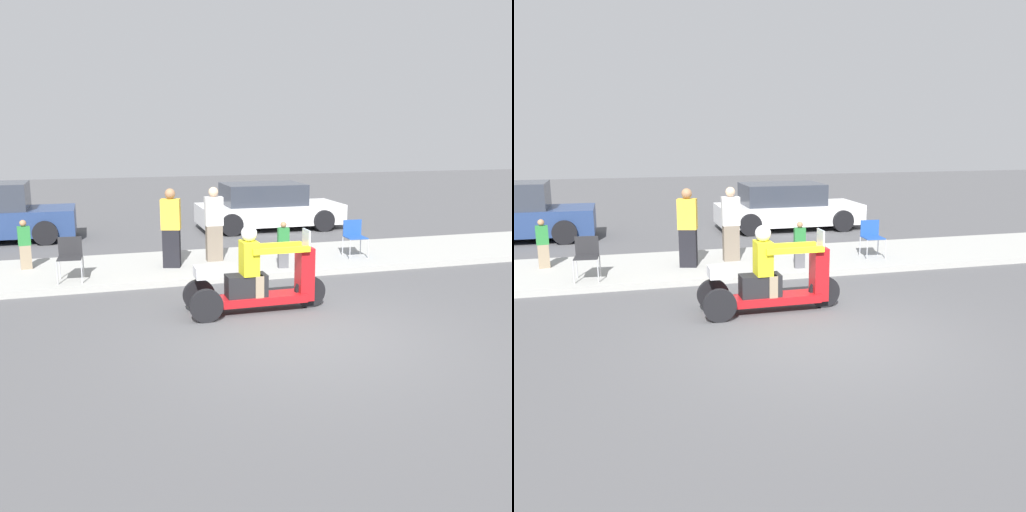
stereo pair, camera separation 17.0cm
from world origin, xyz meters
The scene contains 10 objects.
ground_plane centered at (0.00, 0.00, 0.00)m, with size 60.00×60.00×0.00m, color #4C4C4F.
sidewalk_strip centered at (0.00, 4.60, 0.06)m, with size 28.00×2.80×0.12m.
motorcycle_trike centered at (-0.44, 1.30, 0.52)m, with size 2.38×0.72×1.45m.
spectator_with_child centered at (-1.41, 4.35, 0.92)m, with size 0.44×0.34×1.65m.
spectator_end_of_line centered at (-4.35, 5.02, 0.62)m, with size 0.26×0.18×1.03m.
spectator_by_tree centered at (0.81, 3.64, 0.59)m, with size 0.25×0.16×0.98m.
spectator_mid_group centered at (-0.43, 4.70, 0.90)m, with size 0.39×0.24×1.62m.
folding_chair_set_back centered at (-3.43, 3.83, 0.62)m, with size 0.49×0.49×0.82m.
folding_chair_curbside centered at (2.73, 4.28, 0.62)m, with size 0.49×0.49×0.82m.
parked_car_lot_left centered at (2.14, 9.05, 0.66)m, with size 4.32×2.04×1.38m.
Camera 1 is at (-2.97, -7.37, 2.93)m, focal length 40.00 mm.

